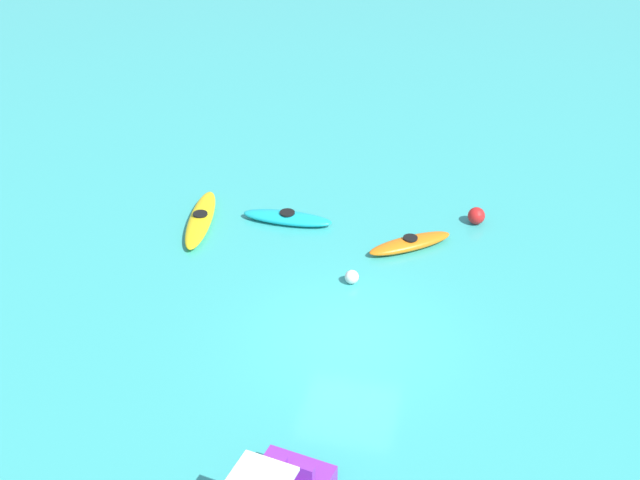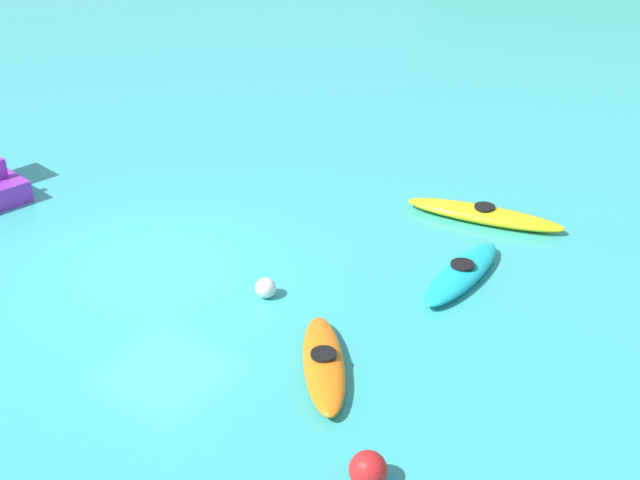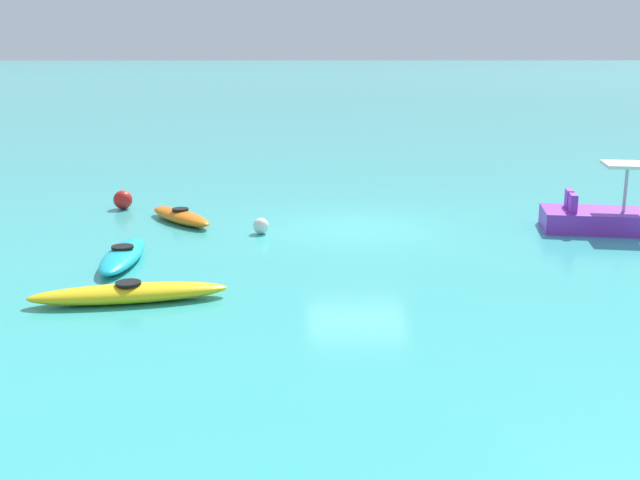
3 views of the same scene
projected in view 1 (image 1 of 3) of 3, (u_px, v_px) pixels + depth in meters
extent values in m
plane|color=#38ADA8|center=(351.00, 338.00, 21.69)|extent=(600.00, 600.00, 0.00)
ellipsoid|color=#19B7C6|center=(287.00, 218.00, 26.43)|extent=(0.74, 2.78, 0.32)
cylinder|color=black|center=(287.00, 213.00, 26.33)|extent=(0.46, 0.46, 0.05)
ellipsoid|color=orange|center=(410.00, 243.00, 25.18)|extent=(2.13, 2.50, 0.32)
cylinder|color=black|center=(410.00, 238.00, 25.08)|extent=(0.59, 0.59, 0.05)
ellipsoid|color=yellow|center=(201.00, 219.00, 26.36)|extent=(3.52, 1.24, 0.32)
cylinder|color=black|center=(200.00, 214.00, 26.27)|extent=(0.51, 0.51, 0.05)
cube|color=purple|center=(304.00, 474.00, 16.90)|extent=(0.24, 0.46, 0.44)
cube|color=purple|center=(276.00, 465.00, 17.10)|extent=(0.24, 0.46, 0.44)
sphere|color=white|center=(352.00, 277.00, 23.65)|extent=(0.39, 0.39, 0.39)
sphere|color=red|center=(476.00, 216.00, 26.34)|extent=(0.52, 0.52, 0.52)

